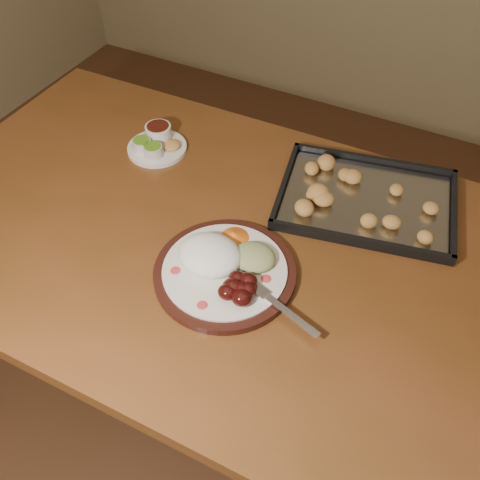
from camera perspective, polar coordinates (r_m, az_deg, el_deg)
The scene contains 4 objects.
dining_table at distance 1.29m, azimuth -2.47°, elevation -2.34°, with size 1.51×0.92×0.75m.
dinner_plate at distance 1.12m, azimuth -1.66°, elevation -2.84°, with size 0.39×0.30×0.07m.
condiment_saucer at distance 1.46m, azimuth -8.94°, elevation 10.18°, with size 0.16×0.16×0.05m.
baking_tray at distance 1.32m, azimuth 13.30°, elevation 4.35°, with size 0.46×0.38×0.04m.
Camera 1 is at (0.21, -0.47, 1.63)m, focal length 40.00 mm.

